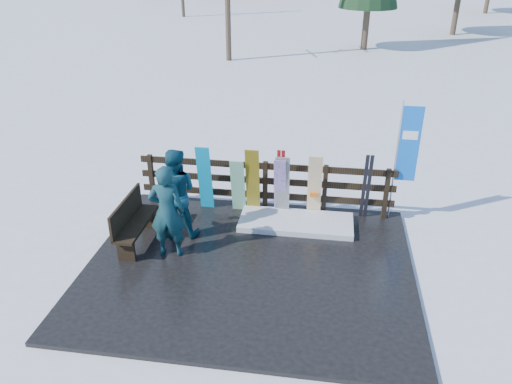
% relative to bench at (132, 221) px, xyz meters
% --- Properties ---
extents(ground, '(700.00, 700.00, 0.00)m').
position_rel_bench_xyz_m(ground, '(2.37, -0.41, -0.60)').
color(ground, white).
rests_on(ground, ground).
extents(deck, '(6.00, 5.00, 0.08)m').
position_rel_bench_xyz_m(deck, '(2.37, -0.41, -0.56)').
color(deck, black).
rests_on(deck, ground).
extents(fence, '(5.60, 0.10, 1.15)m').
position_rel_bench_xyz_m(fence, '(2.37, 1.79, 0.14)').
color(fence, black).
rests_on(fence, deck).
extents(snow_patch, '(2.39, 1.00, 0.12)m').
position_rel_bench_xyz_m(snow_patch, '(3.12, 1.19, -0.46)').
color(snow_patch, white).
rests_on(snow_patch, deck).
extents(bench, '(0.41, 1.50, 0.97)m').
position_rel_bench_xyz_m(bench, '(0.00, 0.00, 0.00)').
color(bench, black).
rests_on(bench, deck).
extents(snowboard_0, '(0.30, 0.29, 1.55)m').
position_rel_bench_xyz_m(snowboard_0, '(1.07, 1.57, 0.26)').
color(snowboard_0, '#04A1D8').
rests_on(snowboard_0, deck).
extents(snowboard_1, '(0.30, 0.30, 1.28)m').
position_rel_bench_xyz_m(snowboard_1, '(1.80, 1.57, 0.12)').
color(snowboard_1, silver).
rests_on(snowboard_1, deck).
extents(snowboard_2, '(0.30, 0.28, 1.55)m').
position_rel_bench_xyz_m(snowboard_2, '(2.13, 1.57, 0.26)').
color(snowboard_2, yellow).
rests_on(snowboard_2, deck).
extents(snowboard_3, '(0.25, 0.28, 1.35)m').
position_rel_bench_xyz_m(snowboard_3, '(2.72, 1.57, 0.16)').
color(snowboard_3, silver).
rests_on(snowboard_3, deck).
extents(snowboard_4, '(0.30, 0.22, 1.41)m').
position_rel_bench_xyz_m(snowboard_4, '(2.77, 1.57, 0.19)').
color(snowboard_4, black).
rests_on(snowboard_4, deck).
extents(snowboard_5, '(0.30, 0.36, 1.50)m').
position_rel_bench_xyz_m(snowboard_5, '(3.46, 1.57, 0.24)').
color(snowboard_5, white).
rests_on(snowboard_5, deck).
extents(ski_pair_a, '(0.16, 0.29, 1.55)m').
position_rel_bench_xyz_m(ski_pair_a, '(2.73, 1.64, 0.26)').
color(ski_pair_a, '#A3141A').
rests_on(ski_pair_a, deck).
extents(ski_pair_b, '(0.17, 0.30, 1.56)m').
position_rel_bench_xyz_m(ski_pair_b, '(4.53, 1.64, 0.26)').
color(ski_pair_b, black).
rests_on(ski_pair_b, deck).
extents(rental_flag, '(0.45, 0.04, 2.60)m').
position_rel_bench_xyz_m(rental_flag, '(5.25, 1.84, 1.09)').
color(rental_flag, silver).
rests_on(rental_flag, deck).
extents(person_front, '(0.71, 0.50, 1.83)m').
position_rel_bench_xyz_m(person_front, '(0.81, -0.25, 0.40)').
color(person_front, '#18584E').
rests_on(person_front, deck).
extents(person_back, '(1.01, 0.84, 1.86)m').
position_rel_bench_xyz_m(person_back, '(0.75, 0.47, 0.42)').
color(person_back, navy).
rests_on(person_back, deck).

